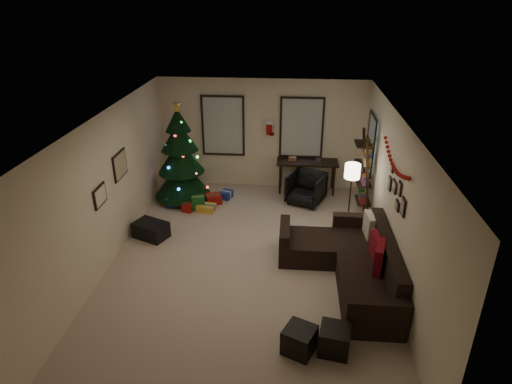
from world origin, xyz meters
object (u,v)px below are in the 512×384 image
Objects in this scene: desk at (307,165)px; desk_chair at (306,188)px; bookshelf at (364,177)px; christmas_tree at (181,160)px; sofa at (351,263)px.

desk_chair is at bearing -92.04° from desk.
christmas_tree is at bearing 172.91° from bookshelf.
bookshelf is (1.18, -1.23, 0.24)m from desk.
desk_chair is at bearing 1.27° from christmas_tree.
bookshelf reaches higher than desk_chair.
bookshelf is (1.20, -0.58, 0.57)m from desk_chair.
desk is 1.71m from bookshelf.
sofa reaches higher than desk.
christmas_tree is at bearing 142.33° from sofa.
bookshelf is at bearing -7.09° from christmas_tree.
sofa is at bearing -37.67° from christmas_tree.
christmas_tree reaches higher than desk_chair.
sofa is at bearing -53.12° from desk_chair.
desk_chair is 1.45m from bookshelf.
christmas_tree is 4.66m from sofa.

